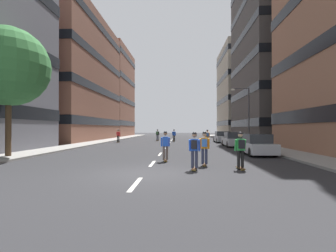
{
  "coord_description": "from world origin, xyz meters",
  "views": [
    {
      "loc": [
        1.59,
        -10.57,
        1.95
      ],
      "look_at": [
        0.0,
        18.98,
        2.2
      ],
      "focal_mm": 26.58,
      "sensor_mm": 36.0,
      "label": 1
    }
  ],
  "objects_px": {
    "skater_2": "(204,146)",
    "skater_4": "(194,148)",
    "parked_car_far": "(233,140)",
    "skater_6": "(207,136)",
    "streetlamp_right": "(246,109)",
    "skater_3": "(241,148)",
    "skater_5": "(165,145)",
    "skater_0": "(118,135)",
    "parked_car_mid": "(222,137)",
    "skater_7": "(174,135)",
    "street_tree_near": "(9,67)",
    "parked_car_near": "(257,145)",
    "skater_1": "(157,134)"
  },
  "relations": [
    {
      "from": "skater_4",
      "to": "skater_0",
      "type": "bearing_deg",
      "value": 112.86
    },
    {
      "from": "streetlamp_right",
      "to": "skater_1",
      "type": "xyz_separation_m",
      "value": [
        -11.1,
        9.06,
        -3.12
      ]
    },
    {
      "from": "parked_car_near",
      "to": "skater_1",
      "type": "height_order",
      "value": "skater_1"
    },
    {
      "from": "parked_car_near",
      "to": "parked_car_mid",
      "type": "bearing_deg",
      "value": 90.0
    },
    {
      "from": "skater_0",
      "to": "skater_4",
      "type": "distance_m",
      "value": 23.64
    },
    {
      "from": "streetlamp_right",
      "to": "skater_0",
      "type": "xyz_separation_m",
      "value": [
        -16.0,
        4.24,
        -3.15
      ]
    },
    {
      "from": "streetlamp_right",
      "to": "skater_7",
      "type": "xyz_separation_m",
      "value": [
        -8.5,
        7.05,
        -3.15
      ]
    },
    {
      "from": "skater_1",
      "to": "parked_car_near",
      "type": "bearing_deg",
      "value": -65.01
    },
    {
      "from": "skater_6",
      "to": "skater_5",
      "type": "bearing_deg",
      "value": -105.52
    },
    {
      "from": "streetlamp_right",
      "to": "skater_2",
      "type": "relative_size",
      "value": 3.65
    },
    {
      "from": "parked_car_near",
      "to": "skater_0",
      "type": "xyz_separation_m",
      "value": [
        -14.07,
        14.87,
        0.29
      ]
    },
    {
      "from": "streetlamp_right",
      "to": "skater_0",
      "type": "distance_m",
      "value": 16.85
    },
    {
      "from": "parked_car_mid",
      "to": "skater_6",
      "type": "bearing_deg",
      "value": -114.57
    },
    {
      "from": "parked_car_far",
      "to": "parked_car_mid",
      "type": "bearing_deg",
      "value": 90.0
    },
    {
      "from": "parked_car_far",
      "to": "skater_5",
      "type": "bearing_deg",
      "value": -117.84
    },
    {
      "from": "parked_car_near",
      "to": "skater_7",
      "type": "height_order",
      "value": "skater_7"
    },
    {
      "from": "parked_car_mid",
      "to": "skater_5",
      "type": "xyz_separation_m",
      "value": [
        -6.43,
        -19.59,
        0.29
      ]
    },
    {
      "from": "parked_car_far",
      "to": "skater_1",
      "type": "distance_m",
      "value": 14.72
    },
    {
      "from": "parked_car_mid",
      "to": "streetlamp_right",
      "type": "xyz_separation_m",
      "value": [
        1.92,
        -4.98,
        3.44
      ]
    },
    {
      "from": "streetlamp_right",
      "to": "skater_1",
      "type": "relative_size",
      "value": 3.65
    },
    {
      "from": "parked_car_far",
      "to": "street_tree_near",
      "type": "xyz_separation_m",
      "value": [
        -16.74,
        -11.13,
        5.25
      ]
    },
    {
      "from": "street_tree_near",
      "to": "skater_2",
      "type": "relative_size",
      "value": 4.72
    },
    {
      "from": "parked_car_far",
      "to": "skater_0",
      "type": "bearing_deg",
      "value": 154.61
    },
    {
      "from": "skater_0",
      "to": "parked_car_far",
      "type": "bearing_deg",
      "value": -25.39
    },
    {
      "from": "skater_1",
      "to": "skater_7",
      "type": "relative_size",
      "value": 1.0
    },
    {
      "from": "skater_2",
      "to": "skater_5",
      "type": "xyz_separation_m",
      "value": [
        -2.13,
        1.59,
        -0.03
      ]
    },
    {
      "from": "parked_car_near",
      "to": "skater_2",
      "type": "height_order",
      "value": "skater_2"
    },
    {
      "from": "skater_0",
      "to": "skater_1",
      "type": "bearing_deg",
      "value": 44.54
    },
    {
      "from": "skater_0",
      "to": "streetlamp_right",
      "type": "bearing_deg",
      "value": -14.86
    },
    {
      "from": "skater_1",
      "to": "skater_4",
      "type": "relative_size",
      "value": 1.0
    },
    {
      "from": "skater_3",
      "to": "skater_5",
      "type": "distance_m",
      "value": 4.57
    },
    {
      "from": "parked_car_far",
      "to": "skater_6",
      "type": "height_order",
      "value": "skater_6"
    },
    {
      "from": "parked_car_far",
      "to": "skater_3",
      "type": "bearing_deg",
      "value": -100.35
    },
    {
      "from": "skater_1",
      "to": "skater_2",
      "type": "bearing_deg",
      "value": -79.08
    },
    {
      "from": "parked_car_near",
      "to": "skater_1",
      "type": "bearing_deg",
      "value": 114.99
    },
    {
      "from": "parked_car_mid",
      "to": "skater_7",
      "type": "distance_m",
      "value": 6.9
    },
    {
      "from": "skater_5",
      "to": "parked_car_far",
      "type": "bearing_deg",
      "value": 62.16
    },
    {
      "from": "skater_2",
      "to": "skater_4",
      "type": "bearing_deg",
      "value": -113.62
    },
    {
      "from": "street_tree_near",
      "to": "skater_2",
      "type": "height_order",
      "value": "street_tree_near"
    },
    {
      "from": "parked_car_mid",
      "to": "skater_6",
      "type": "xyz_separation_m",
      "value": [
        -2.52,
        -5.51,
        0.32
      ]
    },
    {
      "from": "parked_car_near",
      "to": "parked_car_far",
      "type": "relative_size",
      "value": 1.0
    },
    {
      "from": "skater_5",
      "to": "skater_2",
      "type": "bearing_deg",
      "value": -36.76
    },
    {
      "from": "skater_2",
      "to": "parked_car_far",
      "type": "bearing_deg",
      "value": 72.64
    },
    {
      "from": "skater_0",
      "to": "skater_5",
      "type": "height_order",
      "value": "same"
    },
    {
      "from": "skater_3",
      "to": "skater_7",
      "type": "xyz_separation_m",
      "value": [
        -3.87,
        24.31,
        -0.03
      ]
    },
    {
      "from": "skater_3",
      "to": "skater_5",
      "type": "relative_size",
      "value": 1.0
    },
    {
      "from": "streetlamp_right",
      "to": "skater_3",
      "type": "relative_size",
      "value": 3.65
    },
    {
      "from": "parked_car_near",
      "to": "streetlamp_right",
      "type": "bearing_deg",
      "value": 79.74
    },
    {
      "from": "parked_car_near",
      "to": "parked_car_far",
      "type": "height_order",
      "value": "same"
    },
    {
      "from": "skater_0",
      "to": "skater_1",
      "type": "height_order",
      "value": "same"
    }
  ]
}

